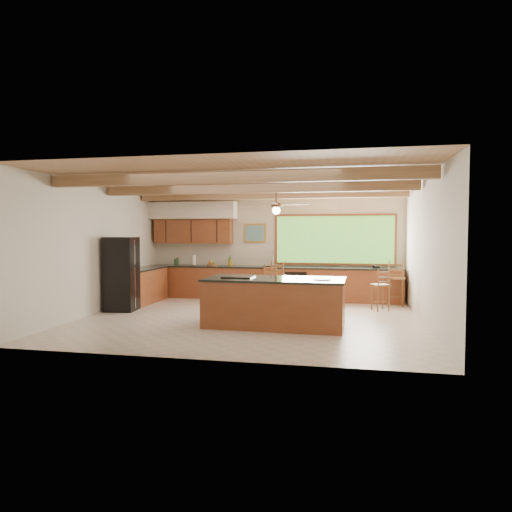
# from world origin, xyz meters

# --- Properties ---
(ground) EXTENTS (7.20, 7.20, 0.00)m
(ground) POSITION_xyz_m (0.00, 0.00, 0.00)
(ground) COLOR #BEB59E
(ground) RESTS_ON ground
(room_shell) EXTENTS (7.27, 6.54, 3.02)m
(room_shell) POSITION_xyz_m (-0.17, 0.65, 2.21)
(room_shell) COLOR beige
(room_shell) RESTS_ON ground
(counter_run) EXTENTS (7.12, 3.10, 1.24)m
(counter_run) POSITION_xyz_m (-0.82, 2.52, 0.46)
(counter_run) COLOR brown
(counter_run) RESTS_ON ground
(island) EXTENTS (2.79, 1.37, 0.98)m
(island) POSITION_xyz_m (0.65, -0.64, 0.48)
(island) COLOR brown
(island) RESTS_ON ground
(refrigerator) EXTENTS (0.75, 0.73, 1.76)m
(refrigerator) POSITION_xyz_m (-3.22, 0.40, 0.88)
(refrigerator) COLOR black
(refrigerator) RESTS_ON ground
(bar_stool_a) EXTENTS (0.44, 0.44, 1.07)m
(bar_stool_a) POSITION_xyz_m (0.10, 2.01, 0.63)
(bar_stool_a) COLOR brown
(bar_stool_a) RESTS_ON ground
(bar_stool_b) EXTENTS (0.54, 0.54, 1.15)m
(bar_stool_b) POSITION_xyz_m (0.45, 1.54, 0.68)
(bar_stool_b) COLOR brown
(bar_stool_b) RESTS_ON ground
(bar_stool_c) EXTENTS (0.49, 0.49, 1.03)m
(bar_stool_c) POSITION_xyz_m (2.84, 1.57, 0.61)
(bar_stool_c) COLOR brown
(bar_stool_c) RESTS_ON ground
(bar_stool_d) EXTENTS (0.51, 0.51, 1.16)m
(bar_stool_d) POSITION_xyz_m (3.30, 2.39, 0.69)
(bar_stool_d) COLOR brown
(bar_stool_d) RESTS_ON ground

